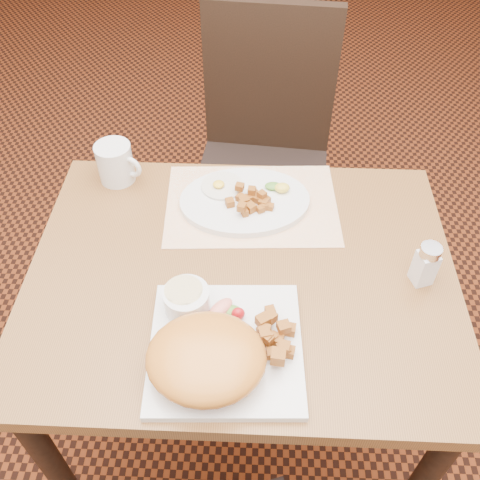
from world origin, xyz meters
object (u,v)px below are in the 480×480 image
at_px(table, 242,302).
at_px(coffee_mug, 116,163).
at_px(chair_far, 264,147).
at_px(plate_oval, 245,201).
at_px(salt_shaker, 426,264).
at_px(plate_square, 226,348).

bearing_deg(table, coffee_mug, 138.05).
relative_size(chair_far, plate_oval, 3.19).
bearing_deg(plate_oval, salt_shaker, -29.84).
xyz_separation_m(table, plate_square, (-0.02, -0.19, 0.12)).
bearing_deg(plate_square, plate_oval, 87.11).
distance_m(table, coffee_mug, 0.45).
relative_size(plate_square, salt_shaker, 2.80).
distance_m(plate_oval, salt_shaker, 0.43).
bearing_deg(plate_square, coffee_mug, 121.76).
height_order(plate_square, salt_shaker, salt_shaker).
relative_size(table, plate_oval, 2.96).
relative_size(plate_square, coffee_mug, 2.45).
bearing_deg(chair_far, salt_shaker, 119.75).
relative_size(table, salt_shaker, 9.00).
distance_m(plate_oval, coffee_mug, 0.33).
height_order(table, salt_shaker, salt_shaker).
xyz_separation_m(plate_square, coffee_mug, (-0.29, 0.48, 0.04)).
distance_m(table, chair_far, 0.71).
distance_m(table, plate_square, 0.23).
bearing_deg(salt_shaker, plate_oval, 150.16).
height_order(table, chair_far, chair_far).
xyz_separation_m(table, plate_oval, (-0.00, 0.20, 0.12)).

